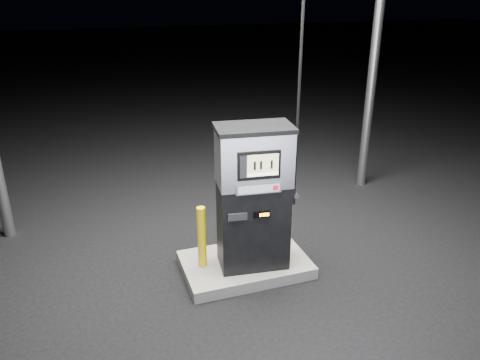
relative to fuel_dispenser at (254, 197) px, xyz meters
name	(u,v)px	position (x,y,z in m)	size (l,w,h in m)	color
ground	(245,270)	(-0.07, 0.10, -1.08)	(80.00, 80.00, 0.00)	black
pump_island	(245,265)	(-0.07, 0.10, -1.01)	(1.60, 1.00, 0.15)	slate
fuel_dispenser	(254,197)	(0.00, 0.00, 0.00)	(1.03, 0.64, 3.76)	black
bollard_left	(202,237)	(-0.62, 0.16, -0.53)	(0.11, 0.11, 0.81)	yellow
bollard_right	(287,217)	(0.51, 0.13, -0.43)	(0.13, 0.13, 1.01)	yellow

